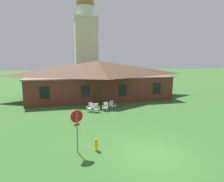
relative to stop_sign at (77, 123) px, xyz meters
The scene contains 9 objects.
ground_plane 4.97m from the stop_sign, 16.47° to the right, with size 200.00×200.00×0.00m, color #336028.
brick_building 18.56m from the stop_sign, 76.33° to the left, with size 20.57×10.40×5.55m.
dome_tower 34.32m from the stop_sign, 82.54° to the left, with size 5.18×5.18×20.63m.
stop_sign is the anchor object (origin of this frame).
lawn_chair_by_porch 9.83m from the stop_sign, 77.87° to the left, with size 0.85×0.87×0.96m.
lawn_chair_near_door 9.58m from the stop_sign, 73.90° to the left, with size 0.67×0.69×0.96m.
lawn_chair_left_end 10.24m from the stop_sign, 68.31° to the left, with size 0.82×0.85×0.96m.
lawn_chair_middle 11.22m from the stop_sign, 65.15° to the left, with size 0.78×0.83×0.96m.
fire_hydrant 1.96m from the stop_sign, ahead, with size 0.36×0.28×0.79m.
Camera 1 is at (-5.01, -10.14, 5.68)m, focal length 31.17 mm.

